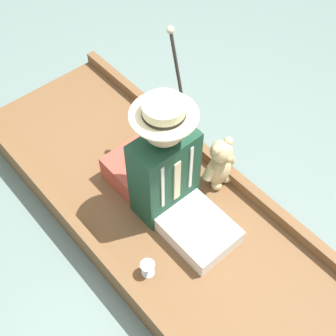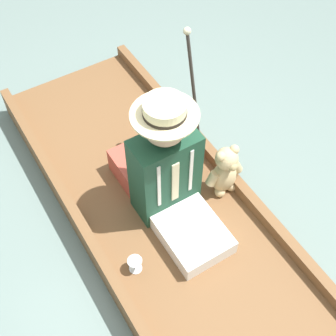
{
  "view_description": "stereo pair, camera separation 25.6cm",
  "coord_description": "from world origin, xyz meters",
  "px_view_note": "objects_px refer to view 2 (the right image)",
  "views": [
    {
      "loc": [
        0.99,
        1.24,
        2.56
      ],
      "look_at": [
        -0.04,
        0.06,
        0.53
      ],
      "focal_mm": 50.0,
      "sensor_mm": 36.0,
      "label": 1
    },
    {
      "loc": [
        0.78,
        1.39,
        2.56
      ],
      "look_at": [
        -0.04,
        0.06,
        0.53
      ],
      "focal_mm": 50.0,
      "sensor_mm": 36.0,
      "label": 2
    }
  ],
  "objects_px": {
    "seated_person": "(171,175)",
    "wine_glass": "(135,263)",
    "walking_cane": "(194,91)",
    "teddy_bear": "(225,171)"
  },
  "relations": [
    {
      "from": "seated_person",
      "to": "wine_glass",
      "type": "bearing_deg",
      "value": 25.93
    },
    {
      "from": "seated_person",
      "to": "walking_cane",
      "type": "bearing_deg",
      "value": -143.25
    },
    {
      "from": "teddy_bear",
      "to": "wine_glass",
      "type": "distance_m",
      "value": 0.77
    },
    {
      "from": "seated_person",
      "to": "wine_glass",
      "type": "xyz_separation_m",
      "value": [
        0.37,
        0.23,
        -0.28
      ]
    },
    {
      "from": "seated_person",
      "to": "teddy_bear",
      "type": "bearing_deg",
      "value": 167.79
    },
    {
      "from": "seated_person",
      "to": "teddy_bear",
      "type": "height_order",
      "value": "seated_person"
    },
    {
      "from": "walking_cane",
      "to": "wine_glass",
      "type": "bearing_deg",
      "value": 37.74
    },
    {
      "from": "teddy_bear",
      "to": "seated_person",
      "type": "bearing_deg",
      "value": -6.18
    },
    {
      "from": "wine_glass",
      "to": "walking_cane",
      "type": "distance_m",
      "value": 1.04
    },
    {
      "from": "teddy_bear",
      "to": "walking_cane",
      "type": "bearing_deg",
      "value": -91.24
    }
  ]
}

